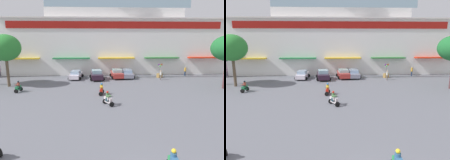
# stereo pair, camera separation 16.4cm
# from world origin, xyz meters

# --- Properties ---
(ground_plane) EXTENTS (128.00, 128.00, 0.00)m
(ground_plane) POSITION_xyz_m (0.00, 13.00, 0.00)
(ground_plane) COLOR slate
(colonial_building) EXTENTS (42.26, 16.37, 18.84)m
(colonial_building) POSITION_xyz_m (0.00, 35.93, 8.16)
(colonial_building) COLOR white
(colonial_building) RESTS_ON ground
(plaza_tree_2) EXTENTS (4.18, 4.44, 7.45)m
(plaza_tree_2) POSITION_xyz_m (-16.27, 21.91, 5.55)
(plaza_tree_2) COLOR brown
(plaza_tree_2) RESTS_ON ground
(parked_car_0) EXTENTS (2.46, 4.48, 1.42)m
(parked_car_0) POSITION_xyz_m (-7.20, 27.03, 0.72)
(parked_car_0) COLOR silver
(parked_car_0) RESTS_ON ground
(parked_car_1) EXTENTS (2.69, 4.55, 1.63)m
(parked_car_1) POSITION_xyz_m (-3.61, 26.23, 0.81)
(parked_car_1) COLOR #2D1929
(parked_car_1) RESTS_ON ground
(parked_car_2) EXTENTS (2.56, 4.33, 1.54)m
(parked_car_2) POSITION_xyz_m (-0.09, 27.23, 0.78)
(parked_car_2) COLOR #AC302B
(parked_car_2) RESTS_ON ground
(parked_car_3) EXTENTS (2.33, 4.17, 1.50)m
(parked_car_3) POSITION_xyz_m (1.75, 27.29, 0.75)
(parked_car_3) COLOR gray
(parked_car_3) RESTS_ON ground
(scooter_rider_1) EXTENTS (0.71, 1.48, 1.46)m
(scooter_rider_1) POSITION_xyz_m (-2.88, 16.81, 0.60)
(scooter_rider_1) COLOR black
(scooter_rider_1) RESTS_ON ground
(scooter_rider_3) EXTENTS (0.70, 1.35, 1.48)m
(scooter_rider_3) POSITION_xyz_m (-13.68, 18.68, 0.61)
(scooter_rider_3) COLOR black
(scooter_rider_3) RESTS_ON ground
(scooter_rider_8) EXTENTS (1.18, 1.49, 1.51)m
(scooter_rider_8) POSITION_xyz_m (-2.24, 12.77, 0.63)
(scooter_rider_8) COLOR black
(scooter_rider_8) RESTS_ON ground
(pedestrian_0) EXTENTS (0.37, 0.37, 1.64)m
(pedestrian_0) POSITION_xyz_m (7.09, 25.09, 0.94)
(pedestrian_0) COLOR #71665D
(pedestrian_0) RESTS_ON ground
(pedestrian_1) EXTENTS (0.48, 0.48, 1.70)m
(pedestrian_1) POSITION_xyz_m (12.76, 28.60, 0.96)
(pedestrian_1) COLOR navy
(pedestrian_1) RESTS_ON ground
(balloon_vendor_cart) EXTENTS (1.08, 0.96, 2.51)m
(balloon_vendor_cart) POSITION_xyz_m (7.54, 27.20, 0.88)
(balloon_vendor_cart) COLOR olive
(balloon_vendor_cart) RESTS_ON ground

